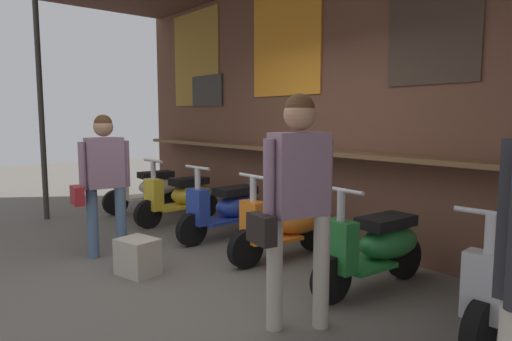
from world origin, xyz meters
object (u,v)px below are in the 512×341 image
Objects in this scene: scooter_cream at (149,188)px; shopper_browsing at (297,188)px; scooter_blue at (229,208)px; scooter_orange at (288,223)px; scooter_silver at (511,280)px; merchandise_crate at (138,257)px; shopper_with_handbag at (103,172)px; scooter_yellow at (183,196)px; scooter_green at (377,246)px.

scooter_cream is 0.82× the size of shopper_browsing.
scooter_blue and scooter_orange have the same top height.
scooter_silver reaches higher than merchandise_crate.
merchandise_crate is at bearing 7.42° from shopper_with_handbag.
shopper_browsing reaches higher than scooter_orange.
scooter_blue is at bearing -87.48° from scooter_orange.
shopper_with_handbag reaches higher than scooter_orange.
scooter_orange is at bearing 86.95° from scooter_yellow.
scooter_blue is 1.00× the size of scooter_orange.
shopper_with_handbag is 1.09m from merchandise_crate.
shopper_with_handbag is (0.91, -1.53, 0.56)m from scooter_yellow.
scooter_yellow is 4.55m from scooter_silver.
scooter_yellow is at bearing 138.01° from merchandise_crate.
scooter_orange is 1.00× the size of scooter_green.
scooter_blue is at bearing -86.04° from scooter_green.
merchandise_crate is at bearing -17.86° from scooter_orange.
scooter_cream is at bearing 151.16° from merchandise_crate.
shopper_with_handbag is at bearing -178.98° from merchandise_crate.
scooter_yellow is 3.75m from shopper_browsing.
scooter_green is 2.31m from merchandise_crate.
shopper_with_handbag reaches higher than merchandise_crate.
scooter_orange is (1.10, 0.00, 0.00)m from scooter_blue.
scooter_orange is 1.63m from merchandise_crate.
scooter_yellow is 1.15m from scooter_blue.
scooter_silver is at bearing 86.95° from scooter_yellow.
scooter_green is at bearing 94.07° from scooter_cream.
merchandise_crate is (1.69, -1.52, -0.21)m from scooter_yellow.
scooter_blue is 2.27m from scooter_green.
scooter_blue is at bearing 87.74° from shopper_with_handbag.
shopper_with_handbag is at bearing -11.69° from scooter_blue.
scooter_yellow and scooter_orange have the same top height.
scooter_cream is at bearing -93.99° from scooter_silver.
scooter_silver is 0.89× the size of shopper_with_handbag.
scooter_green is 0.82× the size of shopper_browsing.
scooter_orange is at bearing -93.99° from scooter_silver.
scooter_orange is at bearing 94.07° from scooter_cream.
merchandise_crate is (-0.56, -1.52, -0.21)m from scooter_orange.
scooter_orange is at bearing 55.30° from shopper_with_handbag.
scooter_orange and scooter_green have the same top height.
scooter_cream is at bearing 148.75° from shopper_with_handbag.
merchandise_crate is at bearing 16.53° from scooter_blue.
shopper_with_handbag is 2.63m from shopper_browsing.
scooter_blue reaches higher than merchandise_crate.
scooter_green is at bearing 41.34° from merchandise_crate.
scooter_yellow is 3.41m from scooter_green.
shopper_with_handbag is (-3.63, -1.53, 0.56)m from scooter_silver.
scooter_green is at bearing 37.92° from shopper_with_handbag.
shopper_browsing is at bearing 8.92° from scooter_green.
scooter_yellow is 2.28m from merchandise_crate.
scooter_blue is 3.67× the size of merchandise_crate.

